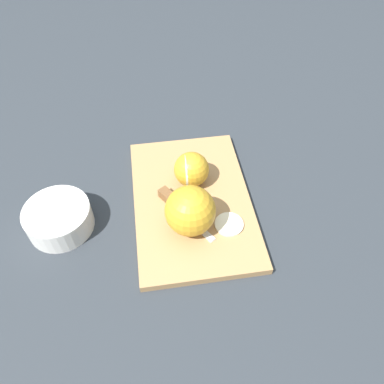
% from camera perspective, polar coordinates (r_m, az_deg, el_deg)
% --- Properties ---
extents(ground_plane, '(4.00, 4.00, 0.00)m').
position_cam_1_polar(ground_plane, '(0.73, 0.00, -1.80)').
color(ground_plane, '#282D33').
extents(cutting_board, '(0.36, 0.25, 0.02)m').
position_cam_1_polar(cutting_board, '(0.72, 0.00, -1.42)').
color(cutting_board, '#A37A4C').
rests_on(cutting_board, ground_plane).
extents(apple_half_left, '(0.07, 0.07, 0.07)m').
position_cam_1_polar(apple_half_left, '(0.72, -0.10, 3.46)').
color(apple_half_left, gold).
rests_on(apple_half_left, cutting_board).
extents(apple_half_right, '(0.09, 0.09, 0.09)m').
position_cam_1_polar(apple_half_right, '(0.64, -0.26, -2.90)').
color(apple_half_right, gold).
rests_on(apple_half_right, cutting_board).
extents(knife, '(0.13, 0.08, 0.02)m').
position_cam_1_polar(knife, '(0.70, -2.65, -1.73)').
color(knife, silver).
rests_on(knife, cutting_board).
extents(apple_slice, '(0.05, 0.05, 0.00)m').
position_cam_1_polar(apple_slice, '(0.68, 5.66, -4.92)').
color(apple_slice, beige).
rests_on(apple_slice, cutting_board).
extents(bowl, '(0.12, 0.12, 0.05)m').
position_cam_1_polar(bowl, '(0.72, -19.69, -3.64)').
color(bowl, silver).
rests_on(bowl, ground_plane).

